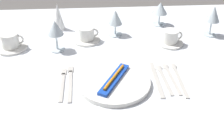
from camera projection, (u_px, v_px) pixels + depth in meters
The scene contains 20 objects.
dining_table at pixel (103, 66), 1.29m from camera, with size 1.80×1.11×0.74m.
dinner_plate at pixel (114, 82), 1.03m from camera, with size 0.27×0.27×0.02m, color white.
toothbrush_package at pixel (114, 79), 1.02m from camera, with size 0.13×0.20×0.02m.
fork_outer at pixel (70, 81), 1.05m from camera, with size 0.03×0.23×0.00m.
fork_inner at pixel (63, 83), 1.04m from camera, with size 0.02×0.21×0.00m.
dinner_knife at pixel (157, 80), 1.06m from camera, with size 0.02×0.23×0.00m.
spoon_soup at pixel (163, 76), 1.08m from camera, with size 0.03×0.20×0.01m.
spoon_dessert at pixel (170, 75), 1.09m from camera, with size 0.03×0.21×0.01m.
spoon_tea at pixel (178, 75), 1.08m from camera, with size 0.03×0.23×0.01m.
saucer_left at pixel (12, 48), 1.27m from camera, with size 0.14×0.14×0.01m, color white.
coffee_cup_left at pixel (10, 40), 1.25m from camera, with size 0.10×0.08×0.07m.
saucer_right at pixel (170, 43), 1.31m from camera, with size 0.13×0.13×0.01m, color white.
coffee_cup_right at pixel (171, 36), 1.29m from camera, with size 0.10×0.07×0.06m.
saucer_far at pixel (87, 40), 1.33m from camera, with size 0.13×0.13×0.01m, color white.
coffee_cup_far at pixel (87, 33), 1.31m from camera, with size 0.10×0.07×0.06m.
wine_glass_centre at pixel (160, 9), 1.45m from camera, with size 0.08×0.08×0.13m.
wine_glass_left at pixel (115, 19), 1.34m from camera, with size 0.07×0.07×0.13m.
wine_glass_right at pixel (55, 30), 1.20m from camera, with size 0.07×0.07×0.15m.
wine_glass_far at pixel (213, 15), 1.33m from camera, with size 0.07×0.07×0.15m.
napkin_folded at pixel (58, 17), 1.41m from camera, with size 0.06×0.06×0.14m, color white.
Camera 1 is at (-0.03, -1.08, 1.36)m, focal length 43.81 mm.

